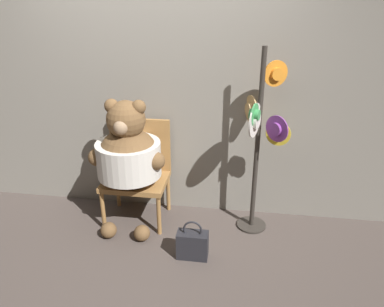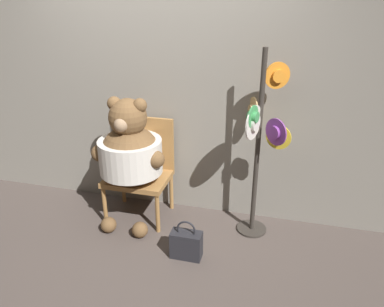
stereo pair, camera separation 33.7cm
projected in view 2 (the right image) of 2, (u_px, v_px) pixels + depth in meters
The scene contains 6 objects.
ground_plane at pixel (149, 232), 3.57m from camera, with size 14.00×14.00×0.00m, color #4C423D.
wall_back at pixel (165, 92), 3.60m from camera, with size 8.00×0.10×2.42m.
chair at pixel (141, 166), 3.69m from camera, with size 0.60×0.49×0.98m.
teddy_bear at pixel (130, 152), 3.46m from camera, with size 0.71×0.63×1.26m.
hat_display_rack at pixel (261, 138), 3.19m from camera, with size 0.41×0.56×1.71m.
handbag_on_ground at pixel (186, 244), 3.19m from camera, with size 0.27×0.13×0.36m.
Camera 2 is at (1.14, -2.76, 2.13)m, focal length 35.00 mm.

